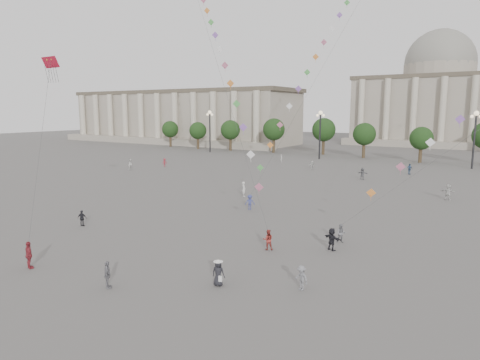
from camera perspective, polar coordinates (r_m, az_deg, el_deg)
The scene contains 26 objects.
ground at distance 30.16m, azimuth -13.72°, elevation -11.94°, with size 360.00×360.00×0.00m, color #52504E.
hall_west at distance 148.13m, azimuth -8.00°, elevation 8.33°, with size 84.00×26.22×17.20m.
hall_central at distance 150.01m, azimuth 24.75°, elevation 9.80°, with size 48.30×34.30×35.50m.
tree_row at distance 99.62m, azimuth 20.41°, elevation 5.64°, with size 137.12×5.12×8.00m.
lamp_post_far_west at distance 110.81m, azimuth -4.05°, elevation 7.53°, with size 2.00×0.90×10.65m.
lamp_post_mid_west at distance 96.19m, azimuth 10.64°, elevation 7.12°, with size 2.00×0.90×10.65m.
lamp_post_mid_east at distance 89.58m, azimuth 28.86°, elevation 5.97°, with size 2.00×0.90×10.65m.
person_crowd_0 at distance 77.89m, azimuth 21.66°, elevation 1.38°, with size 1.08×0.45×1.83m, color #37547B.
person_crowd_1 at distance 80.51m, azimuth -14.40°, elevation 2.02°, with size 0.94×0.74×1.94m, color silver.
person_crowd_2 at distance 83.56m, azimuth -10.02°, elevation 2.32°, with size 1.04×0.60×1.60m, color #9E2B37.
person_crowd_3 at distance 34.26m, azimuth 12.14°, elevation -7.72°, with size 1.64×0.52×1.77m, color black.
person_crowd_4 at distance 79.90m, azimuth 9.59°, elevation 1.98°, with size 1.40×0.45×1.51m, color silver.
person_crowd_6 at distance 26.79m, azimuth 8.18°, elevation -12.78°, with size 0.99×0.57×1.53m, color slate.
person_crowd_7 at distance 57.80m, azimuth 25.99°, elevation -1.43°, with size 1.79×0.57×1.93m, color silver.
person_crowd_10 at distance 90.14m, azimuth 5.54°, elevation 2.90°, with size 0.57×0.37×1.56m, color silver.
person_crowd_12 at distance 69.69m, azimuth 16.01°, elevation 0.82°, with size 1.72×0.55×1.85m, color slate.
person_crowd_13 at distance 53.72m, azimuth 0.51°, elevation -1.23°, with size 0.70×0.46×1.92m, color silver.
tourist_0 at distance 33.11m, azimuth -26.31°, elevation -8.97°, with size 1.13×0.47×1.92m, color maroon.
tourist_3 at distance 27.93m, azimuth -17.26°, elevation -11.98°, with size 1.01×0.42×1.72m, color slate.
tourist_4 at distance 42.94m, azimuth -20.30°, elevation -4.80°, with size 0.89×0.37×1.51m, color black.
kite_flyer_0 at distance 33.71m, azimuth 3.75°, elevation -7.94°, with size 0.79×0.62×1.63m, color maroon.
kite_flyer_1 at distance 46.77m, azimuth 1.32°, elevation -2.98°, with size 1.08×0.62×1.67m, color #383F7F.
kite_flyer_2 at distance 36.36m, azimuth 13.33°, elevation -6.94°, with size 0.75×0.59×1.55m, color slate.
hat_person at distance 27.12m, azimuth -2.91°, elevation -12.18°, with size 0.89×0.67×1.69m.
dragon_kite at distance 45.94m, azimuth -23.89°, elevation 13.16°, with size 6.44×5.30×20.03m.
kite_train_west at distance 61.36m, azimuth -5.10°, elevation 22.64°, with size 38.71×35.65×68.77m.
Camera 1 is at (20.46, -19.34, 10.81)m, focal length 32.00 mm.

